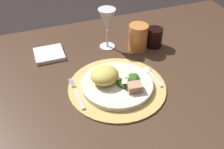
{
  "coord_description": "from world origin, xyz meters",
  "views": [
    {
      "loc": [
        -0.29,
        -0.7,
        1.35
      ],
      "look_at": [
        -0.03,
        0.01,
        0.76
      ],
      "focal_mm": 43.85,
      "sensor_mm": 36.0,
      "label": 1
    }
  ],
  "objects_px": {
    "dining_table": "(120,105)",
    "fork": "(77,95)",
    "napkin": "(49,54)",
    "dark_tumbler": "(154,37)",
    "dinner_plate": "(117,84)",
    "amber_tumbler": "(138,37)",
    "wine_glass": "(107,21)",
    "spoon": "(151,74)"
  },
  "relations": [
    {
      "from": "dinner_plate",
      "to": "amber_tumbler",
      "type": "relative_size",
      "value": 2.28
    },
    {
      "from": "fork",
      "to": "amber_tumbler",
      "type": "xyz_separation_m",
      "value": [
        0.3,
        0.2,
        0.04
      ]
    },
    {
      "from": "amber_tumbler",
      "to": "dinner_plate",
      "type": "bearing_deg",
      "value": -129.86
    },
    {
      "from": "dining_table",
      "to": "wine_glass",
      "type": "height_order",
      "value": "wine_glass"
    },
    {
      "from": "fork",
      "to": "spoon",
      "type": "distance_m",
      "value": 0.28
    },
    {
      "from": "dining_table",
      "to": "dark_tumbler",
      "type": "xyz_separation_m",
      "value": [
        0.21,
        0.15,
        0.18
      ]
    },
    {
      "from": "amber_tumbler",
      "to": "dark_tumbler",
      "type": "bearing_deg",
      "value": -1.91
    },
    {
      "from": "wine_glass",
      "to": "napkin",
      "type": "bearing_deg",
      "value": 175.19
    },
    {
      "from": "spoon",
      "to": "amber_tumbler",
      "type": "xyz_separation_m",
      "value": [
        0.03,
        0.18,
        0.04
      ]
    },
    {
      "from": "dinner_plate",
      "to": "napkin",
      "type": "relative_size",
      "value": 2.16
    },
    {
      "from": "fork",
      "to": "wine_glass",
      "type": "bearing_deg",
      "value": 52.48
    },
    {
      "from": "napkin",
      "to": "dark_tumbler",
      "type": "distance_m",
      "value": 0.43
    },
    {
      "from": "fork",
      "to": "napkin",
      "type": "height_order",
      "value": "napkin"
    },
    {
      "from": "dinner_plate",
      "to": "dark_tumbler",
      "type": "distance_m",
      "value": 0.31
    },
    {
      "from": "dinner_plate",
      "to": "spoon",
      "type": "bearing_deg",
      "value": 8.48
    },
    {
      "from": "fork",
      "to": "wine_glass",
      "type": "distance_m",
      "value": 0.33
    },
    {
      "from": "fork",
      "to": "amber_tumbler",
      "type": "relative_size",
      "value": 1.49
    },
    {
      "from": "fork",
      "to": "dark_tumbler",
      "type": "relative_size",
      "value": 2.02
    },
    {
      "from": "wine_glass",
      "to": "fork",
      "type": "bearing_deg",
      "value": -127.52
    },
    {
      "from": "fork",
      "to": "napkin",
      "type": "xyz_separation_m",
      "value": [
        -0.04,
        0.27,
        -0.0
      ]
    },
    {
      "from": "dining_table",
      "to": "napkin",
      "type": "relative_size",
      "value": 12.86
    },
    {
      "from": "spoon",
      "to": "dark_tumbler",
      "type": "distance_m",
      "value": 0.21
    },
    {
      "from": "dinner_plate",
      "to": "napkin",
      "type": "bearing_deg",
      "value": 123.58
    },
    {
      "from": "dining_table",
      "to": "fork",
      "type": "bearing_deg",
      "value": -166.18
    },
    {
      "from": "amber_tumbler",
      "to": "dark_tumbler",
      "type": "height_order",
      "value": "amber_tumbler"
    },
    {
      "from": "spoon",
      "to": "dinner_plate",
      "type": "bearing_deg",
      "value": -171.52
    },
    {
      "from": "napkin",
      "to": "amber_tumbler",
      "type": "bearing_deg",
      "value": -12.2
    },
    {
      "from": "wine_glass",
      "to": "dark_tumbler",
      "type": "height_order",
      "value": "wine_glass"
    },
    {
      "from": "wine_glass",
      "to": "dark_tumbler",
      "type": "bearing_deg",
      "value": -17.47
    },
    {
      "from": "spoon",
      "to": "amber_tumbler",
      "type": "distance_m",
      "value": 0.19
    },
    {
      "from": "fork",
      "to": "spoon",
      "type": "height_order",
      "value": "spoon"
    },
    {
      "from": "dining_table",
      "to": "fork",
      "type": "distance_m",
      "value": 0.23
    },
    {
      "from": "napkin",
      "to": "amber_tumbler",
      "type": "relative_size",
      "value": 1.06
    },
    {
      "from": "fork",
      "to": "dark_tumbler",
      "type": "bearing_deg",
      "value": 27.19
    },
    {
      "from": "dining_table",
      "to": "wine_glass",
      "type": "xyz_separation_m",
      "value": [
        0.02,
        0.21,
        0.25
      ]
    },
    {
      "from": "spoon",
      "to": "fork",
      "type": "bearing_deg",
      "value": -176.41
    },
    {
      "from": "napkin",
      "to": "dark_tumbler",
      "type": "height_order",
      "value": "dark_tumbler"
    },
    {
      "from": "spoon",
      "to": "napkin",
      "type": "bearing_deg",
      "value": 141.53
    },
    {
      "from": "spoon",
      "to": "wine_glass",
      "type": "height_order",
      "value": "wine_glass"
    },
    {
      "from": "wine_glass",
      "to": "dinner_plate",
      "type": "bearing_deg",
      "value": -102.15
    },
    {
      "from": "dining_table",
      "to": "amber_tumbler",
      "type": "height_order",
      "value": "amber_tumbler"
    },
    {
      "from": "napkin",
      "to": "wine_glass",
      "type": "bearing_deg",
      "value": -4.81
    }
  ]
}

